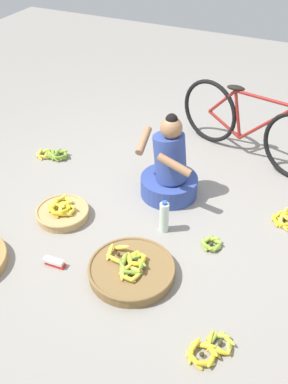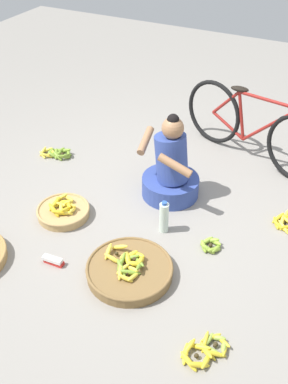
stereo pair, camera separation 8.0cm
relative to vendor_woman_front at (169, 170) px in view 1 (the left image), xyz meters
name	(u,v)px [view 1 (the left image)]	position (x,y,z in m)	size (l,w,h in m)	color
ground_plane	(154,212)	(-0.02, -0.30, -0.26)	(10.00, 10.00, 0.00)	gray
vendor_woman_front	(169,170)	(0.00, 0.00, 0.00)	(0.61, 0.52, 0.82)	#334793
bicycle_leaning	(250,126)	(0.48, 0.92, 0.10)	(1.61, 0.63, 0.73)	black
banana_basket_back_right	(63,212)	(-0.70, -0.70, -0.21)	(0.46, 0.46, 0.16)	tan
banana_basket_back_left	(132,270)	(0.14, -1.05, -0.21)	(0.65, 0.65, 0.17)	brown
loose_bananas_mid_right	(287,219)	(1.07, 0.06, -0.23)	(0.27, 0.32, 0.09)	gold
loose_bananas_front_center	(54,155)	(-1.31, 0.08, -0.23)	(0.36, 0.25, 0.09)	yellow
loose_bananas_front_right	(212,244)	(0.59, -0.51, -0.23)	(0.20, 0.19, 0.08)	#8CAD38
loose_bananas_near_bicycle	(211,348)	(0.88, -1.42, -0.23)	(0.28, 0.34, 0.09)	yellow
water_bottle	(164,217)	(0.16, -0.48, -0.12)	(0.08, 0.08, 0.30)	silver
packet_carton_stack	(54,262)	(-0.43, -1.21, -0.23)	(0.17, 0.06, 0.06)	red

